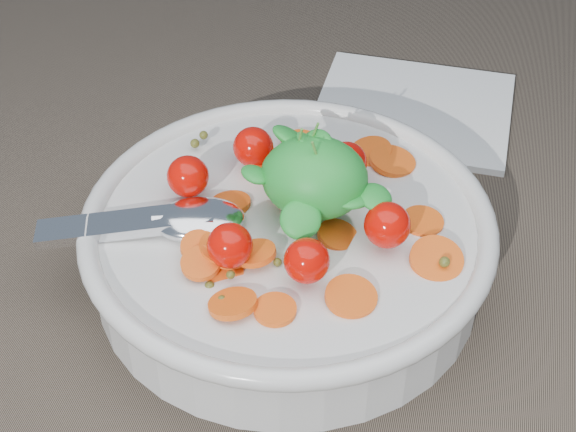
# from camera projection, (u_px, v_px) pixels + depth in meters

# --- Properties ---
(ground) EXTENTS (6.00, 6.00, 0.00)m
(ground) POSITION_uv_depth(u_px,v_px,m) (263.00, 255.00, 0.64)
(ground) COLOR brown
(ground) RESTS_ON ground
(bowl) EXTENTS (0.30, 0.28, 0.12)m
(bowl) POSITION_uv_depth(u_px,v_px,m) (288.00, 240.00, 0.60)
(bowl) COLOR silver
(bowl) RESTS_ON ground
(napkin) EXTENTS (0.17, 0.15, 0.01)m
(napkin) POSITION_uv_depth(u_px,v_px,m) (413.00, 109.00, 0.77)
(napkin) COLOR white
(napkin) RESTS_ON ground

